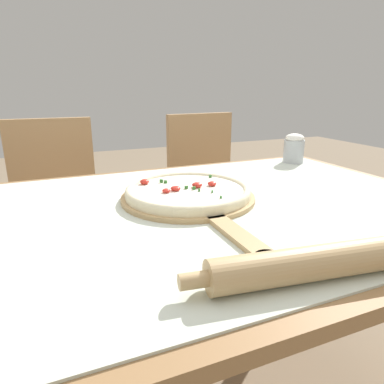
% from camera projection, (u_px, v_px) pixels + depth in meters
% --- Properties ---
extents(dining_table, '(1.43, 0.99, 0.72)m').
position_uv_depth(dining_table, '(208.00, 238.00, 0.95)').
color(dining_table, olive).
rests_on(dining_table, ground_plane).
extents(towel_cloth, '(1.35, 0.91, 0.00)m').
position_uv_depth(towel_cloth, '(208.00, 206.00, 0.92)').
color(towel_cloth, silver).
rests_on(towel_cloth, dining_table).
extents(pizza_peel, '(0.38, 0.61, 0.01)m').
position_uv_depth(pizza_peel, '(191.00, 200.00, 0.95)').
color(pizza_peel, tan).
rests_on(pizza_peel, towel_cloth).
extents(pizza, '(0.35, 0.35, 0.03)m').
position_uv_depth(pizza, '(188.00, 191.00, 0.97)').
color(pizza, beige).
rests_on(pizza, pizza_peel).
extents(rolling_pin, '(0.48, 0.11, 0.06)m').
position_uv_depth(rolling_pin, '(321.00, 262.00, 0.57)').
color(rolling_pin, tan).
rests_on(rolling_pin, towel_cloth).
extents(chair_left, '(0.41, 0.41, 0.90)m').
position_uv_depth(chair_left, '(56.00, 203.00, 1.57)').
color(chair_left, tan).
rests_on(chair_left, ground_plane).
extents(chair_right, '(0.43, 0.43, 0.90)m').
position_uv_depth(chair_right, '(207.00, 186.00, 1.85)').
color(chair_right, tan).
rests_on(chair_right, ground_plane).
extents(flour_cup, '(0.08, 0.08, 0.12)m').
position_uv_depth(flour_cup, '(294.00, 148.00, 1.43)').
color(flour_cup, '#B2B7BC').
rests_on(flour_cup, towel_cloth).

